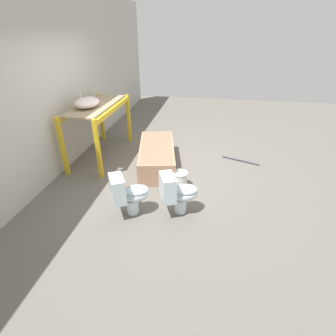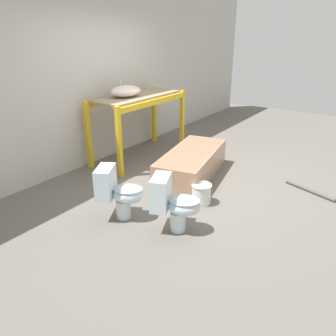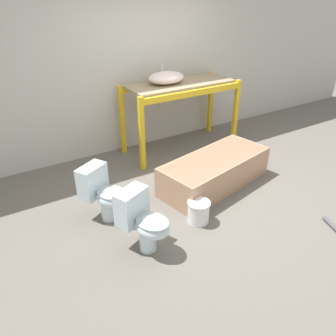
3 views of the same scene
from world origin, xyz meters
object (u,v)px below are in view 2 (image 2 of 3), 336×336
(toilet_near, at_px, (174,202))
(bucket_white, at_px, (201,193))
(bathtub_main, at_px, (192,162))
(sink_basin, at_px, (126,91))
(toilet_far, at_px, (118,191))

(toilet_near, distance_m, bucket_white, 0.78)
(bathtub_main, distance_m, bucket_white, 0.89)
(sink_basin, height_order, toilet_far, sink_basin)
(toilet_far, bearing_deg, bathtub_main, -32.25)
(bucket_white, bearing_deg, toilet_near, -175.79)
(sink_basin, xyz_separation_m, toilet_near, (-1.46, -1.96, -0.86))
(sink_basin, xyz_separation_m, toilet_far, (-1.62, -1.26, -0.86))
(sink_basin, relative_size, bucket_white, 2.18)
(bucket_white, bearing_deg, toilet_far, 144.36)
(toilet_near, bearing_deg, toilet_far, 78.96)
(toilet_far, bearing_deg, toilet_near, -107.02)
(bathtub_main, xyz_separation_m, toilet_near, (-1.44, -0.62, 0.12))
(toilet_far, bearing_deg, bucket_white, -64.87)
(bathtub_main, distance_m, toilet_far, 1.59)
(sink_basin, height_order, bathtub_main, sink_basin)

